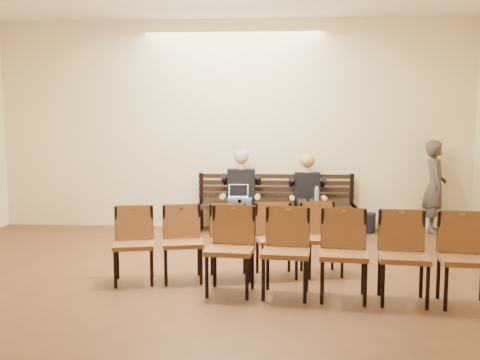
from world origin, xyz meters
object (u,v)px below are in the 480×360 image
object	(u,v)px
bench	(276,218)
laptop	(238,200)
passerby	(435,180)
water_bottle	(317,201)
chair_row_front	(230,242)
chair_row_back	(344,255)
seated_woman	(307,198)
seated_man	(241,192)
bag	(361,222)

from	to	relation	value
bench	laptop	xyz separation A→B (m)	(-0.60, -0.31, 0.34)
passerby	laptop	bearing A→B (deg)	106.47
water_bottle	chair_row_front	bearing A→B (deg)	-116.45
laptop	chair_row_back	world-z (taller)	chair_row_back
seated_woman	chair_row_front	world-z (taller)	seated_woman
water_bottle	passerby	xyz separation A→B (m)	(1.94, 0.47, 0.31)
seated_man	passerby	bearing A→B (deg)	3.99
seated_man	seated_woman	size ratio (longest dim) A/B	1.13
seated_woman	chair_row_front	distance (m)	2.81
bag	bench	bearing A→B (deg)	-175.94
passerby	bag	bearing A→B (deg)	99.22
laptop	chair_row_front	distance (m)	2.42
seated_man	chair_row_front	bearing A→B (deg)	-89.23
bag	passerby	xyz separation A→B (m)	(1.17, 0.00, 0.72)
seated_man	laptop	world-z (taller)	seated_man
seated_man	water_bottle	distance (m)	1.24
passerby	chair_row_back	world-z (taller)	passerby
seated_man	chair_row_back	world-z (taller)	seated_man
laptop	passerby	world-z (taller)	passerby
seated_woman	chair_row_back	bearing A→B (deg)	-87.19
bag	passerby	bearing A→B (deg)	0.00
seated_woman	bag	bearing A→B (deg)	13.67
seated_man	seated_woman	xyz separation A→B (m)	(1.07, 0.00, -0.08)
passerby	water_bottle	bearing A→B (deg)	112.74
seated_man	passerby	size ratio (longest dim) A/B	0.76
water_bottle	chair_row_front	xyz separation A→B (m)	(-1.17, -2.35, -0.14)
laptop	seated_woman	bearing A→B (deg)	18.26
bench	passerby	world-z (taller)	passerby
laptop	chair_row_front	xyz separation A→B (m)	(0.07, -2.42, -0.14)
seated_woman	bag	distance (m)	1.03
bag	chair_row_back	size ratio (longest dim) A/B	0.15
bench	chair_row_front	distance (m)	2.78
bench	chair_row_back	size ratio (longest dim) A/B	0.93
bench	laptop	distance (m)	0.76
seated_woman	laptop	distance (m)	1.13
bag	chair_row_front	distance (m)	3.44
bench	seated_woman	xyz separation A→B (m)	(0.51, -0.12, 0.36)
passerby	chair_row_back	xyz separation A→B (m)	(-1.92, -3.49, -0.41)
bench	chair_row_back	bearing A→B (deg)	-78.88
bench	chair_row_back	world-z (taller)	chair_row_back
seated_man	chair_row_back	bearing A→B (deg)	-69.30
water_bottle	bag	xyz separation A→B (m)	(0.77, 0.47, -0.41)
bag	seated_woman	bearing A→B (deg)	-166.33
chair_row_back	bench	bearing A→B (deg)	107.24
seated_man	chair_row_back	xyz separation A→B (m)	(1.24, -3.27, -0.21)
bench	chair_row_front	xyz separation A→B (m)	(-0.53, -2.72, 0.20)
water_bottle	chair_row_back	size ratio (longest dim) A/B	0.08
bench	passerby	distance (m)	2.66
passerby	chair_row_front	distance (m)	4.23
bench	seated_woman	size ratio (longest dim) A/B	2.21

